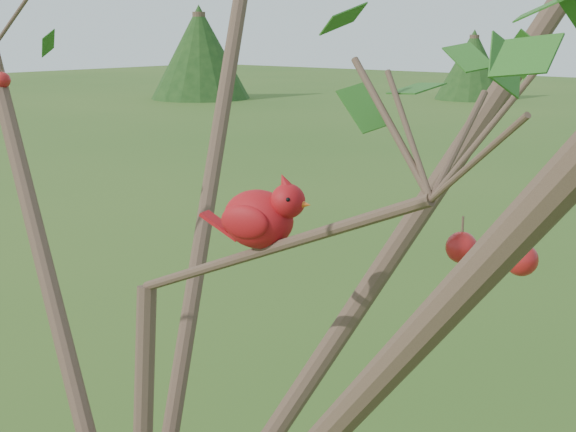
% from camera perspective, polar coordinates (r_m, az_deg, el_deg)
% --- Properties ---
extents(crabapple_tree, '(2.35, 2.05, 2.95)m').
position_cam_1_polar(crabapple_tree, '(1.30, -12.31, 0.30)').
color(crabapple_tree, '#453025').
rests_on(crabapple_tree, ground).
extents(cardinal, '(0.19, 0.11, 0.13)m').
position_cam_1_polar(cardinal, '(1.20, -1.87, -0.03)').
color(cardinal, '#B9120F').
rests_on(cardinal, ground).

